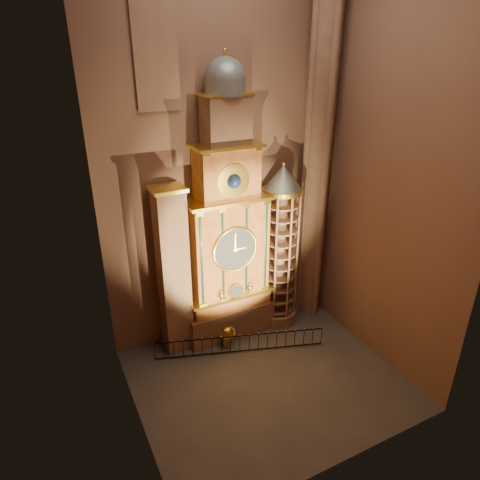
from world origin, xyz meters
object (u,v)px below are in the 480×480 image
stair_turret (280,249)px  iron_railing (240,344)px  astronomical_clock (228,237)px  portrait_tower (174,272)px  celestial_globe (227,335)px

stair_turret → iron_railing: stair_turret is taller
astronomical_clock → portrait_tower: (-3.40, 0.02, -1.53)m
astronomical_clock → celestial_globe: 6.04m
portrait_tower → iron_railing: bearing=-36.3°
portrait_tower → celestial_globe: (2.67, -1.38, -4.31)m
celestial_globe → iron_railing: size_ratio=0.15×
astronomical_clock → celestial_globe: astronomical_clock is taller
iron_railing → astronomical_clock: bearing=82.2°
portrait_tower → stair_turret: (6.90, -0.28, 0.12)m
astronomical_clock → portrait_tower: 3.73m
celestial_globe → iron_railing: 1.00m
astronomical_clock → stair_turret: 3.78m
portrait_tower → iron_railing: portrait_tower is taller
portrait_tower → celestial_globe: bearing=-27.4°
astronomical_clock → stair_turret: size_ratio=1.55×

